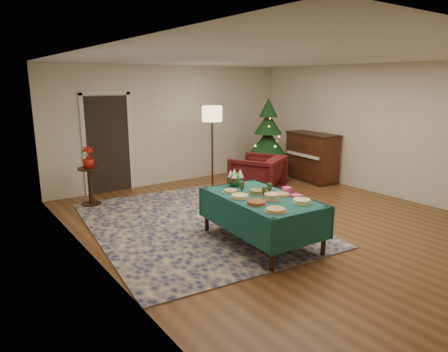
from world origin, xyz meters
TOP-DOWN VIEW (x-y plane):
  - room_shell at (0.00, 0.00)m, footprint 7.00×7.00m
  - doorway at (-1.60, 3.48)m, footprint 1.08×0.04m
  - rug at (-1.20, 0.70)m, footprint 3.63×4.52m
  - buffet_table at (-0.84, -0.58)m, footprint 1.19×1.89m
  - platter_0 at (-1.14, -1.20)m, footprint 0.29×0.29m
  - platter_1 at (-0.61, -1.15)m, footprint 0.28×0.28m
  - platter_2 at (-1.14, -0.83)m, footprint 0.30×0.30m
  - platter_3 at (-0.84, -0.80)m, footprint 0.24×0.24m
  - platter_4 at (-0.57, -0.72)m, footprint 0.26×0.26m
  - platter_5 at (-1.13, -0.46)m, footprint 0.29×0.29m
  - platter_6 at (-0.81, -0.44)m, footprint 0.22×0.22m
  - platter_7 at (-1.06, -0.14)m, footprint 0.24×0.24m
  - goblet_0 at (-0.92, -0.24)m, footprint 0.08×0.08m
  - goblet_1 at (-0.65, -0.55)m, footprint 0.08×0.08m
  - goblet_2 at (-0.86, -0.67)m, footprint 0.08×0.08m
  - napkin_stack at (-0.45, -0.89)m, footprint 0.15×0.15m
  - gift_box at (-0.42, -0.68)m, footprint 0.12×0.12m
  - centerpiece at (-0.76, 0.12)m, footprint 0.26×0.26m
  - armchair at (0.68, 1.27)m, footprint 1.23×1.21m
  - floor_lamp at (0.42, 2.53)m, footprint 0.44×0.44m
  - side_table at (-2.27, 2.73)m, footprint 0.41×0.41m
  - potted_plant at (-2.27, 2.73)m, footprint 0.23×0.40m
  - christmas_tree at (1.84, 2.27)m, footprint 1.28×1.28m
  - piano at (2.70, 1.65)m, footprint 0.75×1.38m

SIDE VIEW (x-z plane):
  - rug at x=-1.20m, z-range 0.00..0.02m
  - side_table at x=-2.27m, z-range -0.01..0.73m
  - armchair at x=0.68m, z-range 0.00..0.96m
  - piano at x=2.70m, z-range -0.01..1.13m
  - buffet_table at x=-0.84m, z-range 0.21..0.92m
  - platter_4 at x=-0.57m, z-range 0.71..0.75m
  - platter_7 at x=-1.06m, z-range 0.71..0.75m
  - napkin_stack at x=-0.45m, z-range 0.71..0.75m
  - platter_0 at x=-1.14m, z-range 0.71..0.75m
  - platter_2 at x=-1.14m, z-range 0.71..0.76m
  - platter_5 at x=-1.13m, z-range 0.71..0.76m
  - platter_1 at x=-0.61m, z-range 0.71..0.77m
  - platter_6 at x=-0.81m, z-range 0.71..0.78m
  - platter_3 at x=-0.84m, z-range 0.71..0.80m
  - gift_box at x=-0.42m, z-range 0.71..0.80m
  - goblet_0 at x=-0.92m, z-range 0.71..0.88m
  - goblet_1 at x=-0.65m, z-range 0.71..0.88m
  - goblet_2 at x=-0.86m, z-range 0.71..0.88m
  - centerpiece at x=-0.76m, z-range 0.69..0.98m
  - potted_plant at x=-2.27m, z-range 0.74..0.97m
  - christmas_tree at x=1.84m, z-range -0.10..1.87m
  - doorway at x=-1.60m, z-range 0.02..2.18m
  - room_shell at x=0.00m, z-range -2.15..4.85m
  - floor_lamp at x=0.42m, z-range 0.63..2.44m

